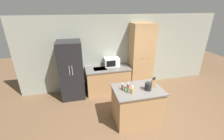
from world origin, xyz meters
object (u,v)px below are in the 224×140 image
at_px(knife_block, 153,83).
at_px(spice_bottle_short_red, 122,86).
at_px(spice_bottle_orange_cap, 133,89).
at_px(spice_bottle_green_herb, 127,90).
at_px(microwave, 112,62).
at_px(spice_bottle_tall_dark, 128,86).
at_px(refrigerator, 71,70).
at_px(pantry_cabinet, 141,57).
at_px(spice_bottle_pale_salt, 132,91).
at_px(spice_bottle_amber_oil, 124,88).
at_px(kettle, 148,86).

bearing_deg(knife_block, spice_bottle_short_red, 173.10).
bearing_deg(spice_bottle_orange_cap, spice_bottle_green_herb, -170.65).
relative_size(microwave, spice_bottle_tall_dark, 3.53).
bearing_deg(refrigerator, pantry_cabinet, 2.10).
bearing_deg(spice_bottle_pale_salt, knife_block, 13.63).
bearing_deg(spice_bottle_tall_dark, spice_bottle_green_herb, -114.33).
bearing_deg(knife_block, spice_bottle_pale_salt, -166.37).
distance_m(pantry_cabinet, spice_bottle_orange_cap, 2.02).
bearing_deg(spice_bottle_amber_oil, spice_bottle_tall_dark, 34.24).
xyz_separation_m(spice_bottle_amber_oil, kettle, (0.57, -0.10, 0.02)).
xyz_separation_m(spice_bottle_tall_dark, spice_bottle_orange_cap, (0.06, -0.15, -0.00)).
distance_m(spice_bottle_pale_salt, spice_bottle_orange_cap, 0.11).
relative_size(microwave, knife_block, 1.76).
bearing_deg(pantry_cabinet, spice_bottle_tall_dark, -122.99).
bearing_deg(spice_bottle_green_herb, spice_bottle_pale_salt, -39.04).
height_order(pantry_cabinet, spice_bottle_amber_oil, pantry_cabinet).
bearing_deg(knife_block, spice_bottle_orange_cap, -174.57).
height_order(refrigerator, knife_block, refrigerator).
relative_size(pantry_cabinet, kettle, 10.70).
relative_size(microwave, spice_bottle_pale_salt, 3.58).
xyz_separation_m(refrigerator, microwave, (1.38, 0.18, 0.10)).
height_order(refrigerator, spice_bottle_short_red, refrigerator).
relative_size(pantry_cabinet, knife_block, 7.96).
distance_m(refrigerator, spice_bottle_orange_cap, 2.21).
bearing_deg(knife_block, spice_bottle_amber_oil, 179.30).
bearing_deg(refrigerator, knife_block, -38.57).
xyz_separation_m(pantry_cabinet, spice_bottle_short_red, (-1.20, -1.61, -0.16)).
bearing_deg(spice_bottle_orange_cap, kettle, -5.04).
distance_m(pantry_cabinet, spice_bottle_short_red, 2.01).
distance_m(microwave, spice_bottle_amber_oil, 1.78).
relative_size(pantry_cabinet, spice_bottle_short_red, 14.55).
height_order(refrigerator, spice_bottle_tall_dark, refrigerator).
xyz_separation_m(spice_bottle_short_red, spice_bottle_amber_oil, (0.03, -0.09, -0.00)).
bearing_deg(spice_bottle_pale_salt, spice_bottle_tall_dark, 92.91).
relative_size(spice_bottle_amber_oil, spice_bottle_green_herb, 1.39).
distance_m(spice_bottle_amber_oil, kettle, 0.58).
relative_size(knife_block, spice_bottle_tall_dark, 2.00).
relative_size(refrigerator, spice_bottle_short_red, 11.71).
bearing_deg(refrigerator, spice_bottle_amber_oil, -51.77).
distance_m(microwave, spice_bottle_green_herb, 1.87).
xyz_separation_m(knife_block, spice_bottle_green_herb, (-0.71, -0.08, -0.05)).
relative_size(spice_bottle_green_herb, spice_bottle_pale_salt, 0.80).
bearing_deg(spice_bottle_orange_cap, spice_bottle_pale_salt, -115.31).
bearing_deg(spice_bottle_green_herb, kettle, -1.31).
height_order(spice_bottle_tall_dark, spice_bottle_short_red, spice_bottle_short_red).
height_order(pantry_cabinet, spice_bottle_short_red, pantry_cabinet).
relative_size(spice_bottle_green_herb, kettle, 0.53).
distance_m(pantry_cabinet, spice_bottle_green_herb, 2.11).
bearing_deg(spice_bottle_orange_cap, spice_bottle_tall_dark, 111.04).
height_order(pantry_cabinet, microwave, pantry_cabinet).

